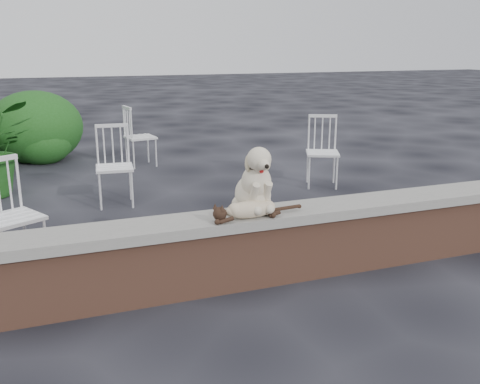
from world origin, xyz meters
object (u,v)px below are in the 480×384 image
object	(u,v)px
cat	(250,208)
chair_e	(140,136)
chair_b	(114,166)
chair_d	(323,152)
chair_a	(12,216)
dog	(253,178)

from	to	relation	value
cat	chair_e	world-z (taller)	chair_e
cat	chair_b	world-z (taller)	chair_b
chair_b	chair_d	distance (m)	2.71
chair_e	chair_a	bearing A→B (deg)	145.79
chair_e	cat	bearing A→B (deg)	171.16
cat	chair_d	world-z (taller)	chair_d
chair_b	chair_d	bearing A→B (deg)	3.97
chair_e	chair_d	bearing A→B (deg)	-144.44
cat	chair_e	xyz separation A→B (m)	(-0.02, 4.66, -0.19)
dog	cat	world-z (taller)	dog
chair_b	dog	bearing A→B (deg)	-67.72
chair_d	chair_b	bearing A→B (deg)	-157.16
dog	cat	xyz separation A→B (m)	(-0.08, -0.15, -0.19)
dog	chair_b	bearing A→B (deg)	105.66
dog	chair_e	world-z (taller)	dog
chair_a	cat	bearing A→B (deg)	-59.51
dog	chair_d	size ratio (longest dim) A/B	0.57
chair_a	chair_d	world-z (taller)	same
cat	chair_a	xyz separation A→B (m)	(-1.72, 1.04, -0.19)
cat	chair_d	xyz separation A→B (m)	(2.04, 2.58, -0.19)
cat	chair_a	bearing A→B (deg)	147.69
chair_a	dog	bearing A→B (deg)	-54.65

